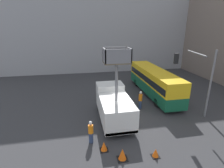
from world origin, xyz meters
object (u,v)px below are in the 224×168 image
Objects in this scene: traffic_cone_near_truck at (104,146)px; road_worker_near_truck at (91,132)px; utility_truck at (114,104)px; city_bus at (154,80)px; traffic_light_pole at (199,73)px; traffic_cone_mid_road at (122,154)px; road_worker_directing at (140,100)px; traffic_cone_far_side at (156,153)px.

road_worker_near_truck is at bearing 127.34° from traffic_cone_near_truck.
utility_truck is 7.99m from city_bus.
traffic_cone_mid_road is (-7.97, -4.24, -3.92)m from traffic_light_pole.
traffic_cone_mid_road is (-6.56, -10.30, -1.51)m from city_bus.
road_worker_directing reaches higher than road_worker_near_truck.
traffic_light_pole is at bearing 136.28° from road_worker_directing.
utility_truck is 5.30m from traffic_cone_mid_road.
traffic_cone_near_truck is (-9.02, -3.16, -3.97)m from traffic_light_pole.
traffic_cone_far_side is at bearing -11.11° from road_worker_near_truck.
traffic_cone_near_truck is (-7.61, -9.23, -1.56)m from city_bus.
traffic_cone_mid_road is at bearing -151.99° from traffic_light_pole.
traffic_light_pole reaches higher than traffic_cone_mid_road.
traffic_light_pole reaches higher than road_worker_near_truck.
traffic_cone_far_side is at bearing 66.02° from road_worker_directing.
city_bus is 11.46m from traffic_cone_far_side.
traffic_cone_near_truck is 1.51m from traffic_cone_mid_road.
city_bus is at bearing 50.49° from traffic_cone_near_truck.
traffic_light_pole reaches higher than traffic_cone_far_side.
road_worker_near_truck is 2.29× the size of traffic_cone_mid_road.
traffic_light_pole is at bearing -6.89° from utility_truck.
road_worker_directing is at bearing 50.96° from traffic_cone_near_truck.
road_worker_near_truck is at bearing 28.00° from road_worker_directing.
road_worker_directing is at bearing 62.08° from traffic_cone_mid_road.
road_worker_near_truck is 2.88m from traffic_cone_mid_road.
road_worker_near_truck is 0.92× the size of road_worker_directing.
traffic_light_pole is at bearing 19.32° from traffic_cone_near_truck.
city_bus is at bearing 103.09° from traffic_light_pole.
traffic_cone_mid_road is (-0.46, -5.14, -1.20)m from utility_truck.
traffic_cone_far_side is (-1.41, -7.04, -0.69)m from road_worker_directing.
road_worker_near_truck reaches higher than traffic_cone_near_truck.
utility_truck is 4.52m from traffic_cone_near_truck.
utility_truck is 8.60× the size of traffic_cone_mid_road.
traffic_cone_far_side is (-4.34, -10.49, -1.59)m from city_bus.
road_worker_near_truck is 1.45m from traffic_cone_near_truck.
traffic_light_pole is 9.38× the size of traffic_cone_near_truck.
utility_truck is at bearing 84.85° from traffic_cone_mid_road.
traffic_cone_far_side is (-5.75, -4.42, -4.00)m from traffic_light_pole.
city_bus is 6.68m from traffic_light_pole.
road_worker_near_truck reaches higher than traffic_cone_mid_road.
traffic_cone_near_truck is at bearing 38.30° from road_worker_directing.
traffic_cone_mid_road is (-3.63, -6.85, -0.61)m from road_worker_directing.
utility_truck is at bearing 173.11° from traffic_light_pole.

